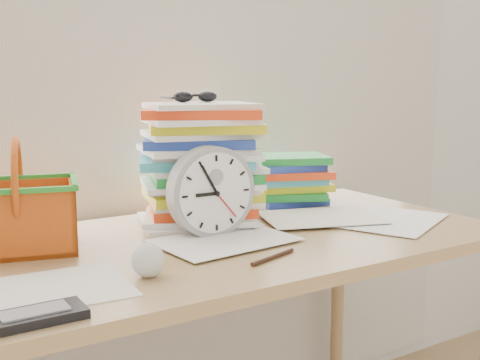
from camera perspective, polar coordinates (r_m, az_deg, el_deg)
curtain at (r=1.75m, az=-8.54°, el=15.07°), size 2.40×0.01×2.50m
desk at (r=1.48m, az=-1.97°, el=-8.31°), size 1.40×0.70×0.75m
paper_stack at (r=1.58m, az=-3.62°, el=1.56°), size 0.39×0.36×0.32m
clock at (r=1.45m, az=-2.75°, el=-1.09°), size 0.22×0.04×0.22m
sunglasses at (r=1.58m, az=-4.26°, el=7.90°), size 0.15×0.13×0.03m
book_stack at (r=1.84m, az=4.71°, el=0.04°), size 0.30×0.27×0.15m
basket at (r=1.41m, az=-20.26°, el=-1.42°), size 0.29×0.25×0.25m
crumpled_ball at (r=1.18m, az=-8.76°, el=-7.48°), size 0.07×0.07×0.07m
pen at (r=1.29m, az=3.14°, el=-7.30°), size 0.14×0.05×0.01m
calculator at (r=1.02m, az=-18.89°, el=-12.16°), size 0.16×0.07×0.02m
scattered_papers at (r=1.45m, az=-1.99°, el=-5.28°), size 1.26×0.42×0.02m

